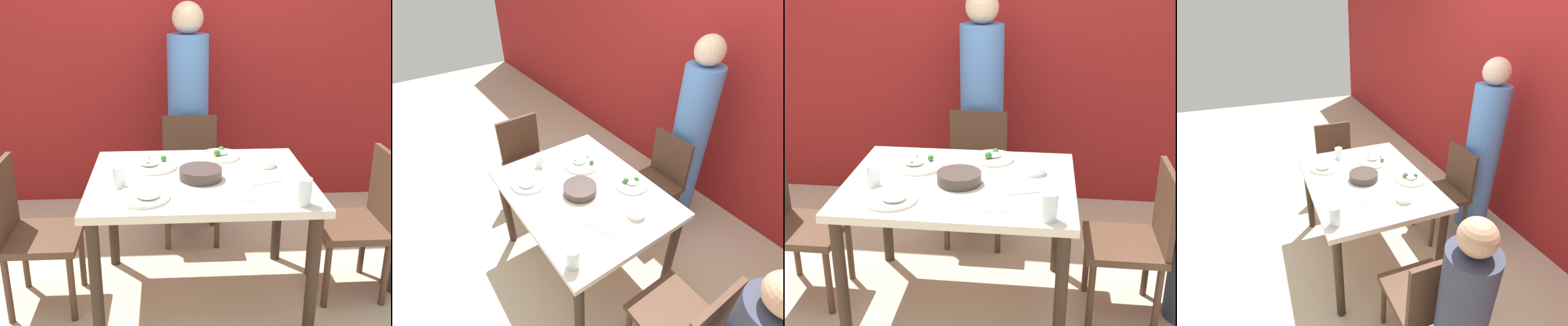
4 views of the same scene
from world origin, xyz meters
TOP-DOWN VIEW (x-y plane):
  - ground_plane at (0.00, 0.00)m, footprint 10.00×10.00m
  - wall_back at (0.00, 1.46)m, footprint 10.00×0.06m
  - dining_table at (0.00, 0.00)m, footprint 1.16×0.90m
  - chair_adult_spot at (-0.01, 0.78)m, footprint 0.40×0.40m
  - chair_child_spot at (0.92, 0.03)m, footprint 0.40×0.40m
  - chair_empty_left at (-0.92, -0.01)m, footprint 0.40×0.40m
  - person_adult at (-0.01, 1.11)m, footprint 0.30×0.30m
  - bowl_curry at (0.00, -0.02)m, footprint 0.22×0.22m
  - plate_rice_adult at (-0.28, -0.27)m, footprint 0.25×0.25m
  - plate_rice_child at (0.14, 0.31)m, footprint 0.23×0.23m
  - plate_noodles at (-0.25, 0.16)m, footprint 0.27×0.27m
  - bowl_rice_small at (0.37, 0.14)m, footprint 0.11×0.11m
  - glass_water_tall at (0.45, -0.37)m, footprint 0.07×0.07m
  - glass_water_short at (-0.41, -0.11)m, footprint 0.06×0.06m
  - napkin_folded at (0.21, -0.25)m, footprint 0.14×0.14m
  - fork_steel at (0.33, -0.11)m, footprint 0.18×0.08m

SIDE VIEW (x-z plane):
  - ground_plane at x=0.00m, z-range 0.00..0.00m
  - chair_adult_spot at x=-0.01m, z-range 0.04..0.88m
  - chair_child_spot at x=0.92m, z-range 0.04..0.88m
  - chair_empty_left at x=-0.92m, z-range 0.04..0.88m
  - dining_table at x=0.00m, z-range 0.28..1.02m
  - napkin_folded at x=0.21m, z-range 0.74..0.75m
  - fork_steel at x=0.33m, z-range 0.74..0.75m
  - person_adult at x=-0.01m, z-range -0.05..1.55m
  - plate_noodles at x=-0.25m, z-range 0.73..0.78m
  - plate_rice_child at x=0.14m, z-range 0.73..0.78m
  - plate_rice_adult at x=-0.28m, z-range 0.73..0.78m
  - bowl_rice_small at x=0.37m, z-range 0.74..0.78m
  - bowl_curry at x=0.00m, z-range 0.74..0.80m
  - glass_water_short at x=-0.41m, z-range 0.74..0.85m
  - glass_water_tall at x=0.45m, z-range 0.74..0.87m
  - wall_back at x=0.00m, z-range 0.00..2.70m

